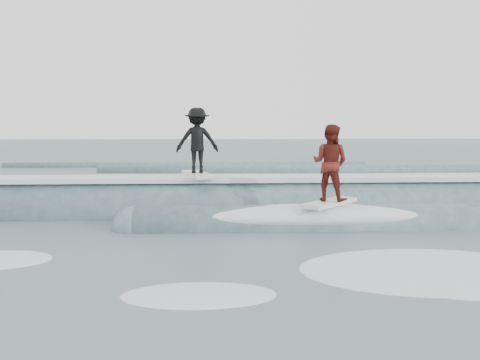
{
  "coord_description": "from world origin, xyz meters",
  "views": [
    {
      "loc": [
        -0.7,
        -10.67,
        2.64
      ],
      "look_at": [
        0.0,
        3.82,
        1.1
      ],
      "focal_mm": 40.0,
      "sensor_mm": 36.0,
      "label": 1
    }
  ],
  "objects": [
    {
      "name": "ground",
      "position": [
        0.0,
        0.0,
        0.0
      ],
      "size": [
        160.0,
        160.0,
        0.0
      ],
      "primitive_type": "plane",
      "color": "#395053",
      "rests_on": "ground"
    },
    {
      "name": "breaking_wave",
      "position": [
        0.33,
        4.42,
        0.04
      ],
      "size": [
        22.81,
        3.82,
        2.08
      ],
      "color": "#36545B",
      "rests_on": "ground"
    },
    {
      "name": "surfer_black",
      "position": [
        -1.19,
        4.82,
        2.09
      ],
      "size": [
        1.24,
        2.07,
        1.98
      ],
      "color": "silver",
      "rests_on": "ground"
    },
    {
      "name": "surfer_red",
      "position": [
        2.21,
        2.62,
        1.57
      ],
      "size": [
        1.73,
        1.87,
        2.03
      ],
      "color": "silver",
      "rests_on": "ground"
    },
    {
      "name": "whitewater",
      "position": [
        0.65,
        -1.07,
        0.0
      ],
      "size": [
        17.81,
        6.58,
        0.1
      ],
      "color": "white",
      "rests_on": "ground"
    },
    {
      "name": "far_swells",
      "position": [
        -1.97,
        17.65,
        0.0
      ],
      "size": [
        35.66,
        8.65,
        0.8
      ],
      "color": "#36545B",
      "rests_on": "ground"
    }
  ]
}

